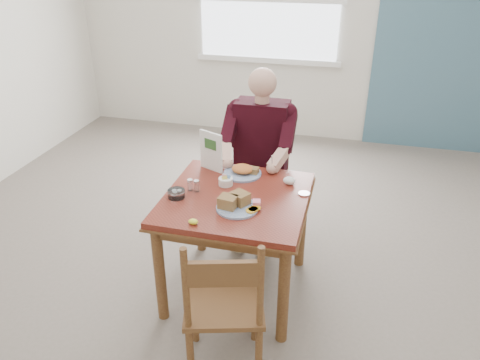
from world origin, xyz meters
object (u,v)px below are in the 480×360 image
(table, at_px, (236,211))
(chair_far, at_px, (261,178))
(diner, at_px, (260,145))
(chair_near, at_px, (224,306))
(far_plate, at_px, (243,171))
(near_plate, at_px, (237,203))

(table, height_order, chair_far, chair_far)
(diner, bearing_deg, chair_near, -85.20)
(chair_far, height_order, far_plate, chair_far)
(table, distance_m, diner, 0.73)
(chair_far, xyz_separation_m, chair_near, (0.12, -1.50, 0.00))
(diner, relative_size, near_plate, 4.31)
(chair_far, height_order, diner, diner)
(table, relative_size, chair_near, 0.97)
(chair_far, bearing_deg, diner, -89.99)
(far_plate, bearing_deg, diner, 85.93)
(diner, distance_m, far_plate, 0.40)
(diner, bearing_deg, chair_far, 90.01)
(chair_near, relative_size, near_plate, 2.96)
(chair_near, xyz_separation_m, far_plate, (-0.15, 1.01, 0.30))
(chair_far, xyz_separation_m, diner, (0.00, -0.09, 0.33))
(chair_far, height_order, near_plate, chair_far)
(chair_near, bearing_deg, table, 99.60)
(table, bearing_deg, chair_far, 90.00)
(chair_far, xyz_separation_m, far_plate, (-0.03, -0.49, 0.30))
(chair_near, bearing_deg, near_plate, 97.87)
(chair_far, bearing_deg, table, -90.00)
(table, height_order, far_plate, far_plate)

